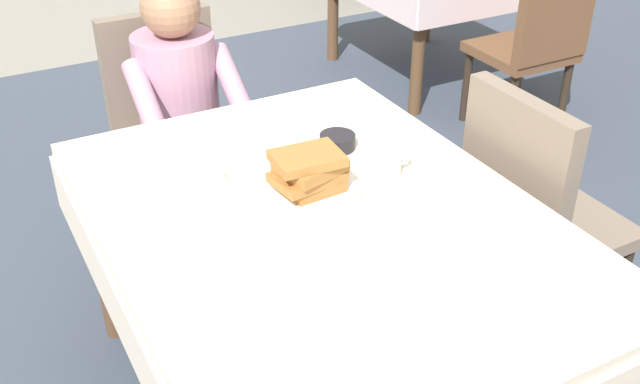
{
  "coord_description": "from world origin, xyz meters",
  "views": [
    {
      "loc": [
        -0.79,
        -1.44,
        1.82
      ],
      "look_at": [
        0.01,
        0.03,
        0.79
      ],
      "focal_mm": 41.82,
      "sensor_mm": 36.0,
      "label": 1
    }
  ],
  "objects_px": {
    "dining_table_main": "(322,242)",
    "background_chair_empty": "(537,38)",
    "plate_breakfast": "(310,192)",
    "bowl_butter": "(337,141)",
    "chair_right_side": "(533,207)",
    "cup_coffee": "(389,162)",
    "chair_diner": "(172,119)",
    "syrup_pitcher": "(215,173)",
    "diner_person": "(182,101)",
    "spoon_near_edge": "(353,255)",
    "fork_left_of_plate": "(250,215)",
    "knife_right_of_plate": "(373,180)",
    "breakfast_stack": "(309,171)"
  },
  "relations": [
    {
      "from": "chair_diner",
      "to": "knife_right_of_plate",
      "type": "xyz_separation_m",
      "value": [
        0.25,
        -1.09,
        0.21
      ]
    },
    {
      "from": "diner_person",
      "to": "fork_left_of_plate",
      "type": "distance_m",
      "value": 0.94
    },
    {
      "from": "breakfast_stack",
      "to": "background_chair_empty",
      "type": "relative_size",
      "value": 0.22
    },
    {
      "from": "plate_breakfast",
      "to": "breakfast_stack",
      "type": "relative_size",
      "value": 1.35
    },
    {
      "from": "chair_right_side",
      "to": "cup_coffee",
      "type": "bearing_deg",
      "value": -100.31
    },
    {
      "from": "dining_table_main",
      "to": "breakfast_stack",
      "type": "distance_m",
      "value": 0.2
    },
    {
      "from": "syrup_pitcher",
      "to": "dining_table_main",
      "type": "bearing_deg",
      "value": -55.74
    },
    {
      "from": "diner_person",
      "to": "plate_breakfast",
      "type": "bearing_deg",
      "value": 93.63
    },
    {
      "from": "cup_coffee",
      "to": "chair_right_side",
      "type": "bearing_deg",
      "value": -10.31
    },
    {
      "from": "fork_left_of_plate",
      "to": "knife_right_of_plate",
      "type": "bearing_deg",
      "value": -84.3
    },
    {
      "from": "plate_breakfast",
      "to": "bowl_butter",
      "type": "bearing_deg",
      "value": 45.18
    },
    {
      "from": "chair_diner",
      "to": "syrup_pitcher",
      "type": "xyz_separation_m",
      "value": [
        -0.15,
        -0.89,
        0.25
      ]
    },
    {
      "from": "diner_person",
      "to": "breakfast_stack",
      "type": "distance_m",
      "value": 0.92
    },
    {
      "from": "diner_person",
      "to": "background_chair_empty",
      "type": "relative_size",
      "value": 1.2
    },
    {
      "from": "syrup_pitcher",
      "to": "fork_left_of_plate",
      "type": "xyz_separation_m",
      "value": [
        0.02,
        -0.19,
        -0.04
      ]
    },
    {
      "from": "plate_breakfast",
      "to": "cup_coffee",
      "type": "distance_m",
      "value": 0.25
    },
    {
      "from": "dining_table_main",
      "to": "background_chair_empty",
      "type": "distance_m",
      "value": 2.22
    },
    {
      "from": "syrup_pitcher",
      "to": "fork_left_of_plate",
      "type": "distance_m",
      "value": 0.2
    },
    {
      "from": "dining_table_main",
      "to": "background_chair_empty",
      "type": "bearing_deg",
      "value": 32.34
    },
    {
      "from": "plate_breakfast",
      "to": "spoon_near_edge",
      "type": "distance_m",
      "value": 0.3
    },
    {
      "from": "fork_left_of_plate",
      "to": "knife_right_of_plate",
      "type": "relative_size",
      "value": 0.9
    },
    {
      "from": "cup_coffee",
      "to": "plate_breakfast",
      "type": "bearing_deg",
      "value": 177.12
    },
    {
      "from": "dining_table_main",
      "to": "chair_right_side",
      "type": "height_order",
      "value": "chair_right_side"
    },
    {
      "from": "chair_right_side",
      "to": "spoon_near_edge",
      "type": "bearing_deg",
      "value": -76.09
    },
    {
      "from": "dining_table_main",
      "to": "spoon_near_edge",
      "type": "height_order",
      "value": "spoon_near_edge"
    },
    {
      "from": "cup_coffee",
      "to": "background_chair_empty",
      "type": "distance_m",
      "value": 1.96
    },
    {
      "from": "cup_coffee",
      "to": "syrup_pitcher",
      "type": "height_order",
      "value": "cup_coffee"
    },
    {
      "from": "breakfast_stack",
      "to": "syrup_pitcher",
      "type": "xyz_separation_m",
      "value": [
        -0.2,
        0.17,
        -0.04
      ]
    },
    {
      "from": "plate_breakfast",
      "to": "cup_coffee",
      "type": "height_order",
      "value": "cup_coffee"
    },
    {
      "from": "dining_table_main",
      "to": "plate_breakfast",
      "type": "xyz_separation_m",
      "value": [
        0.02,
        0.1,
        0.1
      ]
    },
    {
      "from": "cup_coffee",
      "to": "dining_table_main",
      "type": "bearing_deg",
      "value": -160.86
    },
    {
      "from": "dining_table_main",
      "to": "syrup_pitcher",
      "type": "xyz_separation_m",
      "value": [
        -0.19,
        0.28,
        0.13
      ]
    },
    {
      "from": "bowl_butter",
      "to": "knife_right_of_plate",
      "type": "xyz_separation_m",
      "value": [
        -0.01,
        -0.22,
        -0.02
      ]
    },
    {
      "from": "chair_diner",
      "to": "chair_right_side",
      "type": "relative_size",
      "value": 1.0
    },
    {
      "from": "plate_breakfast",
      "to": "syrup_pitcher",
      "type": "relative_size",
      "value": 3.5
    },
    {
      "from": "fork_left_of_plate",
      "to": "chair_right_side",
      "type": "bearing_deg",
      "value": -89.42
    },
    {
      "from": "spoon_near_edge",
      "to": "background_chair_empty",
      "type": "xyz_separation_m",
      "value": [
        1.89,
        1.38,
        -0.21
      ]
    },
    {
      "from": "dining_table_main",
      "to": "spoon_near_edge",
      "type": "distance_m",
      "value": 0.22
    },
    {
      "from": "chair_right_side",
      "to": "breakfast_stack",
      "type": "distance_m",
      "value": 0.81
    },
    {
      "from": "plate_breakfast",
      "to": "spoon_near_edge",
      "type": "xyz_separation_m",
      "value": [
        -0.04,
        -0.3,
        -0.01
      ]
    },
    {
      "from": "dining_table_main",
      "to": "knife_right_of_plate",
      "type": "xyz_separation_m",
      "value": [
        0.21,
        0.08,
        0.09
      ]
    },
    {
      "from": "knife_right_of_plate",
      "to": "cup_coffee",
      "type": "bearing_deg",
      "value": -82.41
    },
    {
      "from": "dining_table_main",
      "to": "plate_breakfast",
      "type": "bearing_deg",
      "value": 79.42
    },
    {
      "from": "diner_person",
      "to": "plate_breakfast",
      "type": "xyz_separation_m",
      "value": [
        0.06,
        -0.91,
        0.08
      ]
    },
    {
      "from": "plate_breakfast",
      "to": "knife_right_of_plate",
      "type": "distance_m",
      "value": 0.19
    },
    {
      "from": "chair_right_side",
      "to": "fork_left_of_plate",
      "type": "bearing_deg",
      "value": -95.12
    },
    {
      "from": "chair_diner",
      "to": "plate_breakfast",
      "type": "relative_size",
      "value": 3.32
    },
    {
      "from": "dining_table_main",
      "to": "chair_right_side",
      "type": "bearing_deg",
      "value": 0.0
    },
    {
      "from": "cup_coffee",
      "to": "knife_right_of_plate",
      "type": "bearing_deg",
      "value": -172.14
    },
    {
      "from": "spoon_near_edge",
      "to": "background_chair_empty",
      "type": "relative_size",
      "value": 0.16
    }
  ]
}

